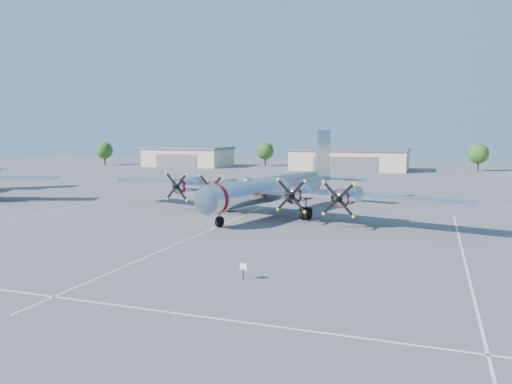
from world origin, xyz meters
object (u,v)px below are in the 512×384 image
(tree_far_west, at_px, (104,150))
(hangar_west, at_px, (188,156))
(tree_east, at_px, (478,154))
(info_placard, at_px, (243,268))
(main_bomber_b29, at_px, (274,213))
(hangar_center, at_px, (350,159))
(tree_west, at_px, (265,151))

(tree_far_west, bearing_deg, hangar_west, 9.01)
(hangar_west, distance_m, tree_far_west, 25.36)
(tree_east, xyz_separation_m, info_placard, (-21.25, -103.40, -3.50))
(tree_far_west, height_order, main_bomber_b29, tree_far_west)
(hangar_center, height_order, tree_east, tree_east)
(tree_east, distance_m, info_placard, 105.62)
(tree_west, height_order, info_placard, tree_west)
(hangar_west, xyz_separation_m, main_bomber_b29, (47.75, -71.99, -2.71))
(hangar_west, distance_m, tree_east, 75.26)
(tree_far_west, height_order, tree_east, same)
(tree_west, relative_size, info_placard, 6.44)
(hangar_west, relative_size, tree_west, 3.40)
(info_placard, bearing_deg, tree_west, 127.93)
(hangar_west, xyz_separation_m, info_placard, (53.75, -97.37, -1.99))
(main_bomber_b29, bearing_deg, tree_west, 123.00)
(main_bomber_b29, distance_m, info_placard, 26.09)
(hangar_center, height_order, main_bomber_b29, hangar_center)
(tree_far_west, relative_size, tree_west, 1.00)
(hangar_west, relative_size, main_bomber_b29, 0.52)
(tree_east, xyz_separation_m, main_bomber_b29, (-27.25, -78.03, -4.22))
(tree_west, bearing_deg, tree_far_west, -165.07)
(hangar_west, bearing_deg, tree_east, 4.60)
(hangar_center, bearing_deg, main_bomber_b29, -87.81)
(tree_far_west, xyz_separation_m, tree_west, (45.00, 12.00, 0.00))
(hangar_west, xyz_separation_m, tree_west, (20.00, 8.04, 1.51))
(hangar_west, height_order, tree_west, tree_west)
(tree_far_west, relative_size, info_placard, 6.44)
(tree_west, bearing_deg, hangar_center, -17.82)
(hangar_west, distance_m, info_placard, 111.24)
(tree_east, bearing_deg, tree_far_west, -174.29)
(hangar_west, relative_size, tree_east, 3.40)
(hangar_center, xyz_separation_m, info_placard, (8.75, -97.37, -1.99))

